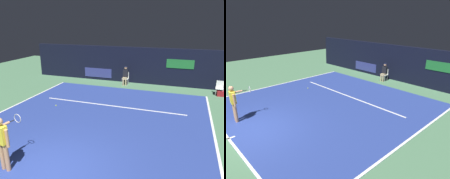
# 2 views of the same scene
# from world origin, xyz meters

# --- Properties ---
(ground_plane) EXTENTS (31.23, 31.23, 0.00)m
(ground_plane) POSITION_xyz_m (0.00, 4.09, 0.00)
(ground_plane) COLOR #4C7A56
(court_surface) EXTENTS (10.00, 10.18, 0.01)m
(court_surface) POSITION_xyz_m (0.00, 4.09, 0.01)
(court_surface) COLOR navy
(court_surface) RESTS_ON ground
(line_baseline) EXTENTS (10.00, 0.10, 0.01)m
(line_baseline) POSITION_xyz_m (0.00, -0.95, 0.01)
(line_baseline) COLOR white
(line_baseline) RESTS_ON court_surface
(line_sideline_left) EXTENTS (0.10, 10.18, 0.01)m
(line_sideline_left) POSITION_xyz_m (4.95, 4.09, 0.01)
(line_sideline_left) COLOR white
(line_sideline_left) RESTS_ON court_surface
(line_sideline_right) EXTENTS (0.10, 10.18, 0.01)m
(line_sideline_right) POSITION_xyz_m (-4.95, 4.09, 0.01)
(line_sideline_right) COLOR white
(line_sideline_right) RESTS_ON court_surface
(line_service) EXTENTS (7.80, 0.10, 0.01)m
(line_service) POSITION_xyz_m (0.00, 5.87, 0.01)
(line_service) COLOR white
(line_service) RESTS_ON court_surface
(line_centre_mark) EXTENTS (0.10, 0.30, 0.01)m
(line_centre_mark) POSITION_xyz_m (0.00, -0.85, 0.01)
(line_centre_mark) COLOR white
(line_centre_mark) RESTS_ON court_surface
(back_wall) EXTENTS (16.03, 0.33, 2.60)m
(back_wall) POSITION_xyz_m (-0.00, 10.99, 1.30)
(back_wall) COLOR black
(back_wall) RESTS_ON ground
(tennis_player) EXTENTS (0.52, 0.98, 1.73)m
(tennis_player) POSITION_xyz_m (-1.30, -0.16, 0.99)
(tennis_player) COLOR tan
(tennis_player) RESTS_ON ground
(line_judge_on_chair) EXTENTS (0.45, 0.54, 1.32)m
(line_judge_on_chair) POSITION_xyz_m (-0.41, 10.11, 0.69)
(line_judge_on_chair) COLOR white
(line_judge_on_chair) RESTS_ON ground
(tennis_ball) EXTENTS (0.07, 0.07, 0.07)m
(tennis_ball) POSITION_xyz_m (-2.80, 4.87, 0.05)
(tennis_ball) COLOR #CCE033
(tennis_ball) RESTS_ON court_surface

